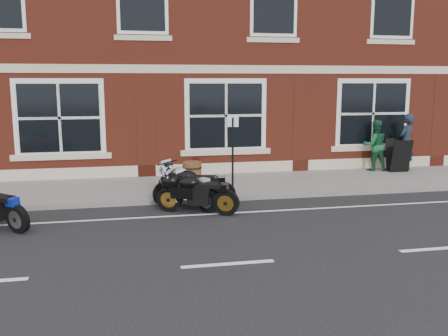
{
  "coord_description": "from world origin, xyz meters",
  "views": [
    {
      "loc": [
        -1.64,
        -10.85,
        3.07
      ],
      "look_at": [
        0.85,
        1.6,
        0.83
      ],
      "focal_mm": 40.0,
      "sensor_mm": 36.0,
      "label": 1
    }
  ],
  "objects": [
    {
      "name": "parking_sign",
      "position": [
        1.07,
        1.55,
        1.31
      ],
      "size": [
        0.29,
        0.1,
        2.07
      ],
      "rotation": [
        0.0,
        0.0,
        -0.29
      ],
      "color": "black",
      "rests_on": "sidewalk"
    },
    {
      "name": "moto_naked_black",
      "position": [
        -0.05,
        1.01,
        0.53
      ],
      "size": [
        2.02,
        0.6,
        0.92
      ],
      "rotation": [
        0.0,
        0.0,
        1.34
      ],
      "color": "black",
      "rests_on": "ground"
    },
    {
      "name": "ground",
      "position": [
        0.0,
        0.0,
        0.0
      ],
      "size": [
        80.0,
        80.0,
        0.0
      ],
      "primitive_type": "plane",
      "color": "black",
      "rests_on": "ground"
    },
    {
      "name": "moto_sport_silver",
      "position": [
        -0.19,
        1.04,
        0.56
      ],
      "size": [
        1.27,
        1.89,
        0.97
      ],
      "rotation": [
        0.0,
        0.0,
        0.57
      ],
      "color": "black",
      "rests_on": "ground"
    },
    {
      "name": "pub_building",
      "position": [
        0.0,
        10.5,
        6.0
      ],
      "size": [
        24.0,
        12.0,
        12.0
      ],
      "primitive_type": "cube",
      "color": "maroon",
      "rests_on": "ground"
    },
    {
      "name": "pedestrian_left",
      "position": [
        7.39,
        3.87,
        1.05
      ],
      "size": [
        0.82,
        0.74,
        1.87
      ],
      "primitive_type": "imported",
      "rotation": [
        0.0,
        0.0,
        3.7
      ],
      "color": "black",
      "rests_on": "sidewalk"
    },
    {
      "name": "a_board_sign",
      "position": [
        7.07,
        3.74,
        0.66
      ],
      "size": [
        0.66,
        0.46,
        1.07
      ],
      "primitive_type": null,
      "rotation": [
        0.0,
        0.0,
        -0.05
      ],
      "color": "black",
      "rests_on": "sidewalk"
    },
    {
      "name": "moto_sport_black",
      "position": [
        -0.06,
        0.37,
        0.51
      ],
      "size": [
        1.85,
        0.98,
        0.9
      ],
      "rotation": [
        0.0,
        0.0,
        1.12
      ],
      "color": "black",
      "rests_on": "ground"
    },
    {
      "name": "pedestrian_right",
      "position": [
        6.43,
        4.13,
        0.96
      ],
      "size": [
        0.86,
        0.7,
        1.67
      ],
      "primitive_type": "imported",
      "rotation": [
        0.0,
        0.0,
        3.06
      ],
      "color": "#164D2D",
      "rests_on": "sidewalk"
    },
    {
      "name": "sidewalk",
      "position": [
        0.0,
        3.0,
        0.06
      ],
      "size": [
        30.0,
        3.0,
        0.12
      ],
      "primitive_type": "cube",
      "color": "slate",
      "rests_on": "ground"
    },
    {
      "name": "kerb",
      "position": [
        0.0,
        1.42,
        0.06
      ],
      "size": [
        30.0,
        0.16,
        0.12
      ],
      "primitive_type": "cube",
      "color": "slate",
      "rests_on": "ground"
    },
    {
      "name": "barrel_planter",
      "position": [
        0.23,
        3.2,
        0.44
      ],
      "size": [
        0.57,
        0.57,
        0.63
      ],
      "color": "#4C2114",
      "rests_on": "sidewalk"
    }
  ]
}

